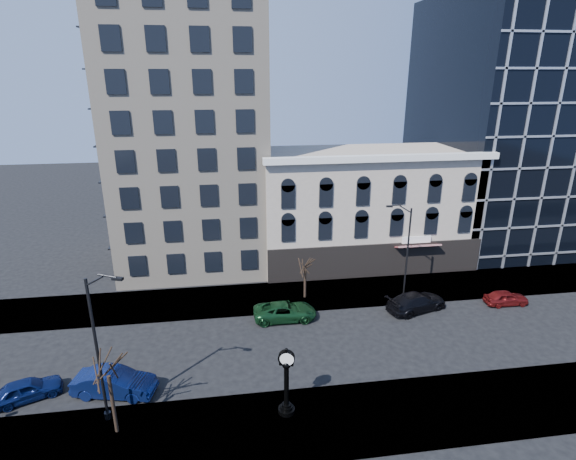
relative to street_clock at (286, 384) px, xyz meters
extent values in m
plane|color=black|center=(-0.32, 7.01, -2.18)|extent=(160.00, 160.00, 0.00)
cube|color=gray|center=(-0.32, 15.01, -2.12)|extent=(160.00, 6.00, 0.12)
cube|color=gray|center=(-0.32, -0.99, -2.12)|extent=(160.00, 6.00, 0.12)
cube|color=#BBAC96|center=(-6.32, 26.01, 16.82)|extent=(15.00, 15.00, 38.00)
cube|color=#BBAC9A|center=(11.68, 23.01, 3.82)|extent=(22.00, 10.00, 12.00)
cube|color=white|center=(11.68, 17.81, 10.02)|extent=(22.60, 0.80, 0.60)
cube|color=black|center=(11.68, 17.96, -0.38)|extent=(22.00, 0.30, 3.60)
cube|color=maroon|center=(15.68, 17.41, 1.22)|extent=(4.50, 1.18, 0.55)
cube|color=black|center=(31.68, 28.01, 11.82)|extent=(20.00, 20.00, 28.00)
cylinder|color=black|center=(0.00, 0.00, -1.91)|extent=(1.03, 1.03, 0.28)
cylinder|color=black|center=(0.00, 0.00, -1.68)|extent=(0.75, 0.75, 0.19)
cylinder|color=black|center=(0.00, 0.00, -1.51)|extent=(0.56, 0.56, 0.15)
cylinder|color=black|center=(0.00, 0.00, -0.09)|extent=(0.30, 0.30, 2.72)
sphere|color=black|center=(0.00, 0.00, 1.37)|extent=(0.52, 0.52, 0.52)
cube|color=black|center=(0.00, 0.00, 1.46)|extent=(0.87, 0.41, 0.23)
cylinder|color=black|center=(0.00, 0.00, 1.83)|extent=(1.02, 0.53, 0.97)
cylinder|color=white|center=(0.00, -0.16, 1.83)|extent=(0.80, 0.22, 0.82)
cylinder|color=white|center=(0.00, 0.16, 1.83)|extent=(0.80, 0.22, 0.82)
sphere|color=black|center=(0.00, 0.00, 2.40)|extent=(0.19, 0.19, 0.19)
cylinder|color=black|center=(-10.66, 1.01, 2.56)|extent=(0.17, 0.17, 9.23)
cylinder|color=black|center=(-10.66, 1.01, -1.84)|extent=(0.39, 0.39, 0.43)
cube|color=black|center=(-8.74, 0.34, 7.34)|extent=(0.64, 0.42, 0.15)
cylinder|color=black|center=(12.67, 13.01, 2.25)|extent=(0.16, 0.16, 8.61)
cylinder|color=black|center=(12.67, 13.01, -1.85)|extent=(0.36, 0.36, 0.40)
cube|color=black|center=(10.80, 13.35, 6.71)|extent=(0.58, 0.32, 0.14)
cylinder|color=black|center=(-9.92, -0.14, -0.16)|extent=(0.21, 0.21, 3.80)
cylinder|color=black|center=(3.76, 14.54, -0.67)|extent=(0.23, 0.23, 2.78)
imported|color=#0C194C|center=(-16.13, 3.67, -1.47)|extent=(4.43, 3.12, 1.40)
imported|color=#0C194C|center=(-10.72, 3.35, -1.32)|extent=(5.49, 2.90, 1.72)
imported|color=#143F1E|center=(1.43, 11.07, -1.44)|extent=(5.30, 2.48, 1.47)
imported|color=black|center=(13.01, 10.96, -1.36)|extent=(6.01, 3.84, 1.62)
imported|color=maroon|center=(21.41, 10.79, -1.52)|extent=(3.87, 1.62, 1.31)
camera|label=1|loc=(-3.07, -21.96, 17.51)|focal=28.00mm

